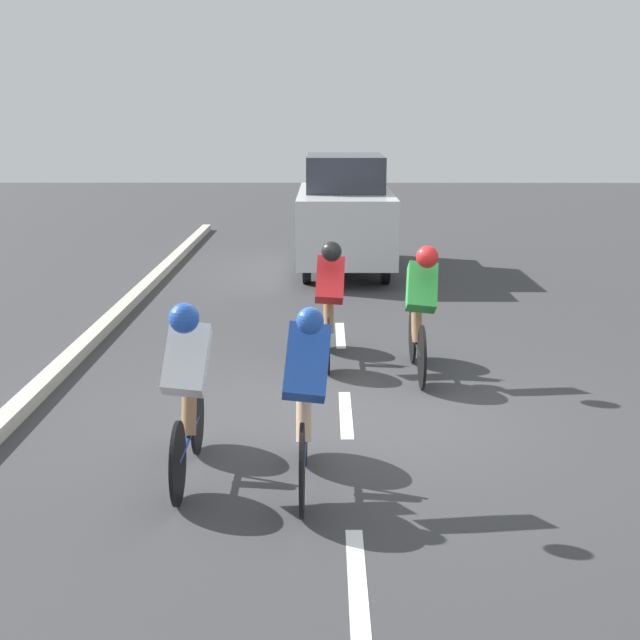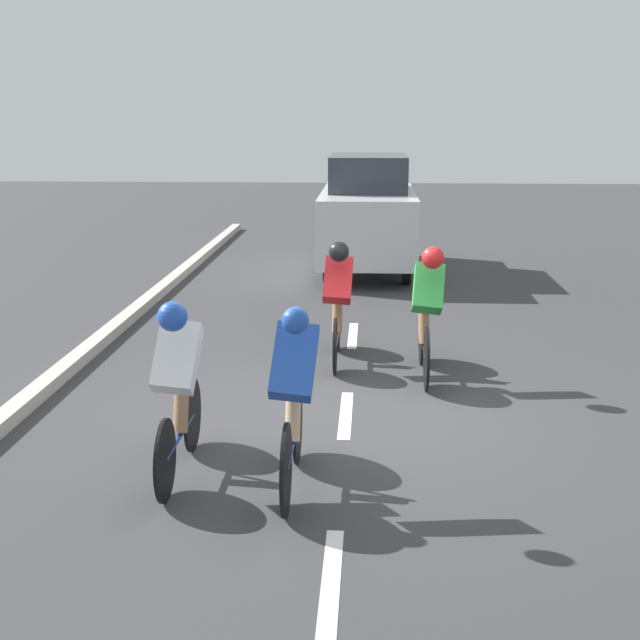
{
  "view_description": "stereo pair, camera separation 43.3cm",
  "coord_description": "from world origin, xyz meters",
  "px_view_note": "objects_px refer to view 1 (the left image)",
  "views": [
    {
      "loc": [
        0.21,
        8.3,
        2.88
      ],
      "look_at": [
        0.25,
        -0.01,
        0.95
      ],
      "focal_mm": 50.0,
      "sensor_mm": 36.0,
      "label": 1
    },
    {
      "loc": [
        -0.22,
        8.28,
        2.88
      ],
      "look_at": [
        0.25,
        -0.01,
        0.95
      ],
      "focal_mm": 50.0,
      "sensor_mm": 36.0,
      "label": 2
    }
  ],
  "objects_px": {
    "cyclist_green": "(421,307)",
    "cyclist_white": "(187,385)",
    "cyclist_blue": "(306,395)",
    "cyclist_red": "(330,298)",
    "support_car": "(345,214)"
  },
  "relations": [
    {
      "from": "cyclist_green",
      "to": "cyclist_white",
      "type": "relative_size",
      "value": 1.02
    },
    {
      "from": "cyclist_green",
      "to": "support_car",
      "type": "height_order",
      "value": "support_car"
    },
    {
      "from": "cyclist_red",
      "to": "cyclist_white",
      "type": "distance_m",
      "value": 3.63
    },
    {
      "from": "cyclist_white",
      "to": "support_car",
      "type": "distance_m",
      "value": 9.95
    },
    {
      "from": "cyclist_green",
      "to": "cyclist_blue",
      "type": "distance_m",
      "value": 3.32
    },
    {
      "from": "cyclist_red",
      "to": "cyclist_white",
      "type": "relative_size",
      "value": 0.99
    },
    {
      "from": "cyclist_red",
      "to": "support_car",
      "type": "relative_size",
      "value": 0.41
    },
    {
      "from": "cyclist_white",
      "to": "cyclist_red",
      "type": "bearing_deg",
      "value": -108.25
    },
    {
      "from": "cyclist_green",
      "to": "cyclist_blue",
      "type": "height_order",
      "value": "cyclist_blue"
    },
    {
      "from": "cyclist_red",
      "to": "support_car",
      "type": "xyz_separation_m",
      "value": [
        -0.31,
        -6.39,
        0.28
      ]
    },
    {
      "from": "cyclist_white",
      "to": "support_car",
      "type": "bearing_deg",
      "value": -98.38
    },
    {
      "from": "cyclist_green",
      "to": "cyclist_blue",
      "type": "xyz_separation_m",
      "value": [
        1.2,
        3.1,
        -0.02
      ]
    },
    {
      "from": "cyclist_blue",
      "to": "cyclist_white",
      "type": "height_order",
      "value": "cyclist_blue"
    },
    {
      "from": "cyclist_green",
      "to": "cyclist_blue",
      "type": "relative_size",
      "value": 1.0
    },
    {
      "from": "cyclist_blue",
      "to": "cyclist_red",
      "type": "distance_m",
      "value": 3.64
    }
  ]
}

